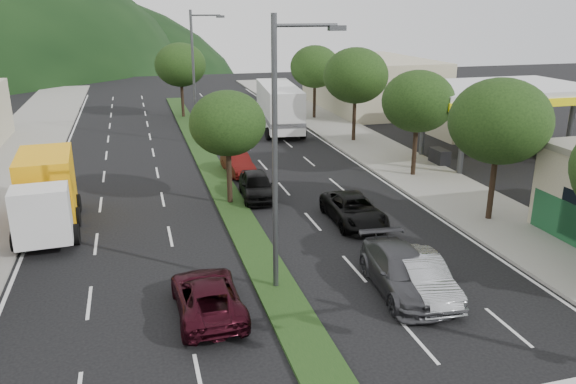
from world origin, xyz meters
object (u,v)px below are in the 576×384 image
object	(u,v)px
tree_r_d	(356,76)
streetlight_mid	(196,71)
tree_r_c	(418,101)
car_queue_c	(238,164)
streetlight_near	(281,145)
sedan_silver	(421,276)
tree_med_near	(227,123)
car_queue_b	(403,272)
car_queue_d	(354,210)
tree_med_far	(180,65)
car_queue_a	(257,185)
tree_r_b	(500,121)
suv_maroon	(207,296)
motorhome	(279,106)
tree_r_e	(315,67)
box_truck	(47,195)

from	to	relation	value
tree_r_d	streetlight_mid	distance (m)	12.18
tree_r_c	car_queue_c	world-z (taller)	tree_r_c
tree_r_c	car_queue_c	size ratio (longest dim) A/B	1.62
tree_r_d	streetlight_near	xyz separation A→B (m)	(-11.79, -22.00, 0.40)
sedan_silver	tree_med_near	bearing A→B (deg)	117.68
car_queue_b	car_queue_d	size ratio (longest dim) A/B	1.09
car_queue_b	streetlight_near	bearing A→B (deg)	166.36
tree_med_far	car_queue_a	size ratio (longest dim) A/B	1.60
tree_r_b	car_queue_d	size ratio (longest dim) A/B	1.42
suv_maroon	car_queue_c	size ratio (longest dim) A/B	1.19
streetlight_near	motorhome	size ratio (longest dim) A/B	0.97
car_queue_c	car_queue_d	xyz separation A→B (m)	(3.90, -10.00, 0.02)
tree_med_near	streetlight_mid	size ratio (longest dim) A/B	0.60
suv_maroon	sedan_silver	bearing A→B (deg)	173.49
tree_r_e	car_queue_b	size ratio (longest dim) A/B	1.26
tree_r_e	tree_med_near	distance (m)	25.06
tree_r_e	car_queue_b	xyz separation A→B (m)	(-7.48, -33.46, -4.12)
streetlight_mid	suv_maroon	distance (m)	26.76
tree_r_b	box_truck	distance (m)	21.85
tree_med_far	tree_r_e	bearing A→B (deg)	-18.43
streetlight_mid	car_queue_c	bearing A→B (deg)	-82.17
streetlight_mid	box_truck	size ratio (longest dim) A/B	1.40
tree_med_near	car_queue_a	world-z (taller)	tree_med_near
streetlight_mid	car_queue_b	world-z (taller)	streetlight_mid
streetlight_near	car_queue_d	world-z (taller)	streetlight_near
tree_r_d	car_queue_a	bearing A→B (deg)	-132.28
tree_r_c	sedan_silver	distance (m)	16.03
tree_r_c	streetlight_near	size ratio (longest dim) A/B	0.65
tree_med_far	suv_maroon	bearing A→B (deg)	-94.22
tree_r_e	tree_r_c	bearing A→B (deg)	-90.00
car_queue_c	tree_r_e	bearing A→B (deg)	52.55
tree_med_near	car_queue_d	world-z (taller)	tree_med_near
streetlight_mid	car_queue_b	xyz separation A→B (m)	(4.31, -26.46, -4.81)
car_queue_a	sedan_silver	bearing A→B (deg)	-69.50
tree_r_d	tree_med_near	size ratio (longest dim) A/B	1.19
tree_r_c	streetlight_near	xyz separation A→B (m)	(-11.79, -12.00, 0.84)
car_queue_a	tree_r_c	bearing A→B (deg)	12.85
car_queue_c	box_truck	bearing A→B (deg)	-152.77
car_queue_c	suv_maroon	bearing A→B (deg)	-109.08
streetlight_mid	sedan_silver	size ratio (longest dim) A/B	2.24
car_queue_c	box_truck	distance (m)	12.43
tree_r_d	motorhome	bearing A→B (deg)	127.38
tree_r_e	car_queue_d	bearing A→B (deg)	-104.03
suv_maroon	tree_med_far	bearing A→B (deg)	-95.27
streetlight_near	car_queue_d	bearing A→B (deg)	47.07
streetlight_near	car_queue_d	distance (m)	9.06
tree_med_near	suv_maroon	size ratio (longest dim) A/B	1.27
tree_r_e	box_truck	bearing A→B (deg)	-132.40
car_queue_b	motorhome	world-z (taller)	motorhome
tree_r_e	tree_med_near	xyz separation A→B (m)	(-12.00, -22.00, -0.46)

